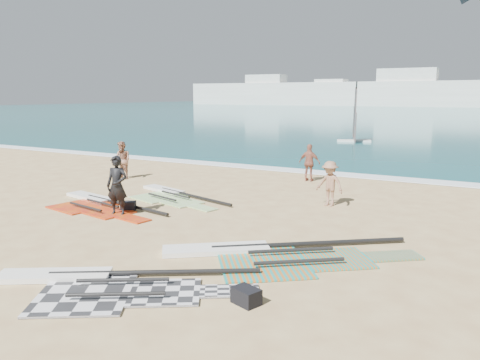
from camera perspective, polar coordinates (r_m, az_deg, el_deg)
The scene contains 15 objects.
ground at distance 12.42m, azimuth -6.03°, elevation -7.76°, with size 300.00×300.00×0.00m, color tan.
sea at distance 141.88m, azimuth 26.33°, elevation 7.76°, with size 300.00×240.00×0.06m, color #0D5D59.
surf_line at distance 23.31m, azimuth 11.48°, elevation 0.65°, with size 300.00×1.20×0.04m, color white.
far_town at distance 161.24m, azimuth 21.13°, elevation 9.92°, with size 160.00×8.00×12.00m.
rig_grey at distance 10.16m, azimuth -16.54°, elevation -12.07°, with size 5.44×3.93×0.20m.
rig_green at distance 18.11m, azimuth -8.52°, elevation -1.87°, with size 4.89×2.65×0.20m.
rig_orange at distance 11.46m, azimuth 3.68°, elevation -9.03°, with size 5.92×4.69×0.20m.
rig_red at distance 17.28m, azimuth -17.06°, elevation -2.81°, with size 5.40×2.60×0.20m.
gear_bag_near at distance 16.23m, azimuth -13.46°, elevation -3.10°, with size 0.48×0.35×0.31m, color black.
gear_bag_far at distance 8.98m, azimuth 0.77°, elevation -13.97°, with size 0.51×0.36×0.31m, color black.
person_wetsuit at distance 15.49m, azimuth -14.75°, elevation -0.70°, with size 0.71×0.47×1.94m, color black.
beachgoer_left at distance 22.25m, azimuth -14.14°, elevation 2.35°, with size 0.84×0.66×1.74m, color #976852.
beachgoer_mid at distance 16.61m, azimuth 10.88°, elevation -0.44°, with size 1.02×0.59×1.59m, color #946A51.
beachgoer_back at distance 21.25m, azimuth 8.47°, elevation 2.10°, with size 0.98×0.41×1.68m, color #A25E4A.
windsurfer_left at distance 39.51m, azimuth 13.79°, elevation 6.51°, with size 2.81×3.14×4.93m.
Camera 1 is at (6.79, -9.66, 3.86)m, focal length 35.00 mm.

